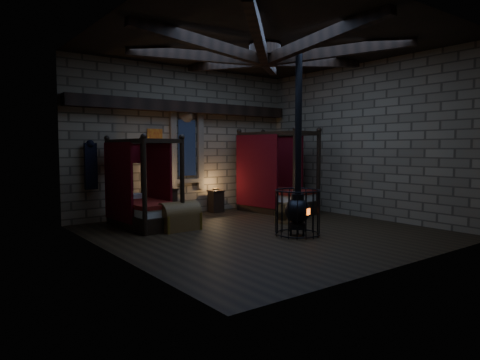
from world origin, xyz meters
TOP-DOWN VIEW (x-y plane):
  - room at (-0.00, 0.09)m, footprint 7.02×7.02m
  - bed_left at (-1.93, 2.28)m, footprint 1.18×2.07m
  - bed_right at (2.23, 2.13)m, footprint 1.47×2.39m
  - trunk_left at (-1.45, 1.34)m, footprint 0.95×0.62m
  - trunk_right at (1.32, 0.60)m, footprint 0.83×0.70m
  - nightstand_left at (-0.92, 3.00)m, footprint 0.52×0.49m
  - nightstand_right at (0.78, 3.13)m, footprint 0.42×0.40m
  - stove at (0.31, -0.75)m, footprint 0.98×0.98m

SIDE VIEW (x-z plane):
  - trunk_right at x=1.32m, z-range -0.03..0.49m
  - trunk_left at x=-1.45m, z-range -0.04..0.64m
  - nightstand_right at x=0.78m, z-range -0.02..0.69m
  - nightstand_left at x=-0.92m, z-range -0.08..0.92m
  - bed_left at x=-1.93m, z-range -0.53..1.57m
  - bed_right at x=2.23m, z-range -0.60..1.77m
  - stove at x=0.31m, z-range -1.41..2.64m
  - room at x=0.00m, z-range 1.60..5.89m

